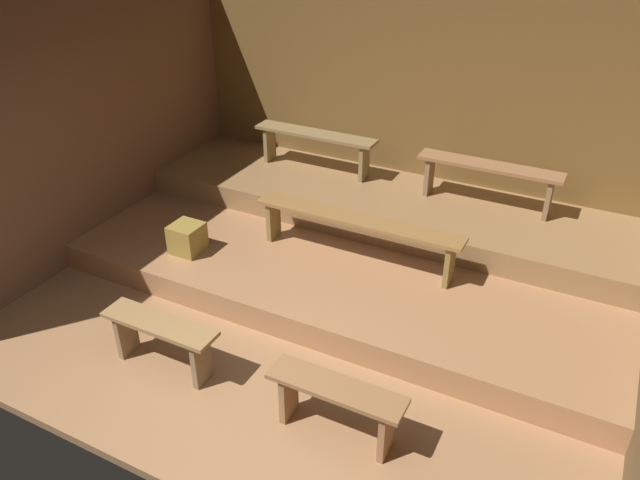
{
  "coord_description": "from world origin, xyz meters",
  "views": [
    {
      "loc": [
        2.21,
        -2.43,
        3.6
      ],
      "look_at": [
        -0.25,
        2.35,
        0.47
      ],
      "focal_mm": 34.56,
      "sensor_mm": 36.0,
      "label": 1
    }
  ],
  "objects_px": {
    "bench_middle_right": "(489,174)",
    "wooden_crate_lower": "(187,238)",
    "bench_floor_left": "(161,335)",
    "bench_middle_left": "(315,141)",
    "bench_floor_right": "(336,399)",
    "bench_lower_center": "(357,226)"
  },
  "relations": [
    {
      "from": "bench_floor_left",
      "to": "bench_middle_right",
      "type": "relative_size",
      "value": 0.68
    },
    {
      "from": "bench_floor_left",
      "to": "bench_middle_left",
      "type": "xyz_separation_m",
      "value": [
        -0.24,
        3.23,
        0.55
      ]
    },
    {
      "from": "bench_lower_center",
      "to": "wooden_crate_lower",
      "type": "height_order",
      "value": "bench_lower_center"
    },
    {
      "from": "bench_middle_right",
      "to": "wooden_crate_lower",
      "type": "relative_size",
      "value": 5.01
    },
    {
      "from": "bench_middle_right",
      "to": "bench_floor_left",
      "type": "bearing_deg",
      "value": -119.9
    },
    {
      "from": "bench_floor_left",
      "to": "wooden_crate_lower",
      "type": "bearing_deg",
      "value": 119.05
    },
    {
      "from": "bench_floor_right",
      "to": "bench_lower_center",
      "type": "xyz_separation_m",
      "value": [
        -0.72,
        1.94,
        0.31
      ]
    },
    {
      "from": "bench_floor_left",
      "to": "wooden_crate_lower",
      "type": "relative_size",
      "value": 3.39
    },
    {
      "from": "bench_floor_right",
      "to": "wooden_crate_lower",
      "type": "xyz_separation_m",
      "value": [
        -2.34,
        1.29,
        0.07
      ]
    },
    {
      "from": "bench_middle_left",
      "to": "wooden_crate_lower",
      "type": "relative_size",
      "value": 5.01
    },
    {
      "from": "bench_lower_center",
      "to": "wooden_crate_lower",
      "type": "bearing_deg",
      "value": -158.05
    },
    {
      "from": "bench_lower_center",
      "to": "bench_floor_right",
      "type": "bearing_deg",
      "value": -69.62
    },
    {
      "from": "bench_middle_right",
      "to": "bench_floor_right",
      "type": "bearing_deg",
      "value": -94.22
    },
    {
      "from": "bench_lower_center",
      "to": "bench_floor_left",
      "type": "bearing_deg",
      "value": -114.83
    },
    {
      "from": "bench_floor_right",
      "to": "bench_lower_center",
      "type": "relative_size",
      "value": 0.48
    },
    {
      "from": "bench_floor_left",
      "to": "wooden_crate_lower",
      "type": "xyz_separation_m",
      "value": [
        -0.72,
        1.29,
        0.07
      ]
    },
    {
      "from": "bench_floor_left",
      "to": "bench_middle_right",
      "type": "xyz_separation_m",
      "value": [
        1.86,
        3.23,
        0.55
      ]
    },
    {
      "from": "bench_floor_right",
      "to": "bench_middle_right",
      "type": "relative_size",
      "value": 0.68
    },
    {
      "from": "bench_lower_center",
      "to": "bench_middle_left",
      "type": "xyz_separation_m",
      "value": [
        -1.14,
        1.29,
        0.25
      ]
    },
    {
      "from": "bench_floor_left",
      "to": "bench_floor_right",
      "type": "xyz_separation_m",
      "value": [
        1.62,
        0.0,
        0.0
      ]
    },
    {
      "from": "bench_middle_right",
      "to": "wooden_crate_lower",
      "type": "bearing_deg",
      "value": -142.99
    },
    {
      "from": "bench_floor_left",
      "to": "bench_middle_right",
      "type": "height_order",
      "value": "bench_middle_right"
    }
  ]
}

